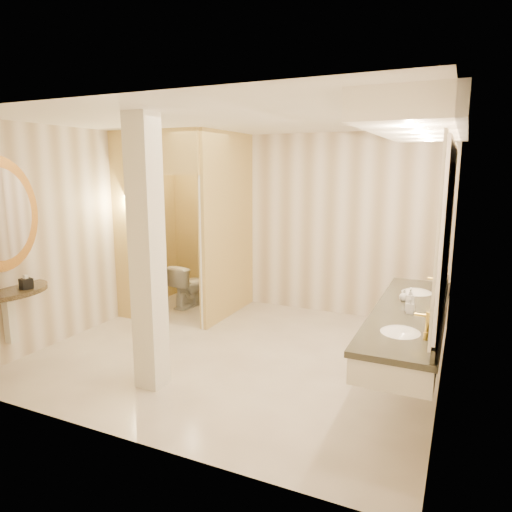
{
  "coord_description": "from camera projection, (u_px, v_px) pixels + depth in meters",
  "views": [
    {
      "loc": [
        2.35,
        -4.63,
        2.19
      ],
      "look_at": [
        0.14,
        0.2,
        1.16
      ],
      "focal_mm": 32.0,
      "sensor_mm": 36.0,
      "label": 1
    }
  ],
  "objects": [
    {
      "name": "wall_sconce",
      "position": [
        129.0,
        201.0,
        6.35
      ],
      "size": [
        0.14,
        0.14,
        0.42
      ],
      "color": "gold",
      "rests_on": "toilet_closet"
    },
    {
      "name": "soap_bottle_a",
      "position": [
        410.0,
        306.0,
        4.17
      ],
      "size": [
        0.07,
        0.07,
        0.14
      ],
      "primitive_type": "imported",
      "rotation": [
        0.0,
        0.0,
        0.03
      ],
      "color": "beige",
      "rests_on": "vanity"
    },
    {
      "name": "tissue_box",
      "position": [
        26.0,
        284.0,
        5.03
      ],
      "size": [
        0.14,
        0.14,
        0.12
      ],
      "primitive_type": "cube",
      "rotation": [
        0.0,
        0.0,
        -0.27
      ],
      "color": "black",
      "rests_on": "console_shelf"
    },
    {
      "name": "wall_left",
      "position": [
        90.0,
        231.0,
        6.17
      ],
      "size": [
        0.02,
        4.0,
        2.7
      ],
      "primitive_type": "cube",
      "color": "white",
      "rests_on": "floor"
    },
    {
      "name": "console_shelf",
      "position": [
        1.0,
        247.0,
        4.96
      ],
      "size": [
        0.97,
        0.97,
        1.93
      ],
      "color": "black",
      "rests_on": "floor"
    },
    {
      "name": "toilet",
      "position": [
        189.0,
        285.0,
        7.31
      ],
      "size": [
        0.45,
        0.71,
        0.68
      ],
      "primitive_type": "imported",
      "rotation": [
        0.0,
        0.0,
        3.03
      ],
      "color": "white",
      "rests_on": "floor"
    },
    {
      "name": "soap_bottle_b",
      "position": [
        404.0,
        295.0,
        4.56
      ],
      "size": [
        0.11,
        0.11,
        0.12
      ],
      "primitive_type": "imported",
      "rotation": [
        0.0,
        0.0,
        0.12
      ],
      "color": "silver",
      "rests_on": "vanity"
    },
    {
      "name": "ceiling",
      "position": [
        237.0,
        121.0,
        5.0
      ],
      "size": [
        4.5,
        4.5,
        0.0
      ],
      "primitive_type": "plane",
      "rotation": [
        3.14,
        0.0,
        0.0
      ],
      "color": "white",
      "rests_on": "wall_back"
    },
    {
      "name": "floor",
      "position": [
        239.0,
        352.0,
        5.51
      ],
      "size": [
        4.5,
        4.5,
        0.0
      ],
      "primitive_type": "plane",
      "color": "white",
      "rests_on": "ground"
    },
    {
      "name": "wall_back",
      "position": [
        296.0,
        223.0,
        7.04
      ],
      "size": [
        4.5,
        0.02,
        2.7
      ],
      "primitive_type": "cube",
      "color": "white",
      "rests_on": "floor"
    },
    {
      "name": "pillar",
      "position": [
        147.0,
        255.0,
        4.44
      ],
      "size": [
        0.26,
        0.26,
        2.7
      ],
      "primitive_type": "cube",
      "color": "white",
      "rests_on": "floor"
    },
    {
      "name": "soap_bottle_c",
      "position": [
        410.0,
        300.0,
        4.19
      ],
      "size": [
        0.09,
        0.09,
        0.23
      ],
      "primitive_type": "imported",
      "rotation": [
        0.0,
        0.0,
        -0.02
      ],
      "color": "#C6B28C",
      "rests_on": "vanity"
    },
    {
      "name": "vanity",
      "position": [
        418.0,
        230.0,
        4.15
      ],
      "size": [
        0.75,
        2.67,
        2.09
      ],
      "color": "white",
      "rests_on": "floor"
    },
    {
      "name": "toilet_closet",
      "position": [
        199.0,
        225.0,
        6.57
      ],
      "size": [
        1.5,
        1.55,
        2.7
      ],
      "color": "#D6BC70",
      "rests_on": "floor"
    },
    {
      "name": "wall_front",
      "position": [
        120.0,
        280.0,
        3.47
      ],
      "size": [
        4.5,
        0.02,
        2.7
      ],
      "primitive_type": "cube",
      "color": "white",
      "rests_on": "floor"
    },
    {
      "name": "wall_right",
      "position": [
        449.0,
        258.0,
        4.34
      ],
      "size": [
        0.02,
        4.0,
        2.7
      ],
      "primitive_type": "cube",
      "color": "white",
      "rests_on": "floor"
    }
  ]
}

